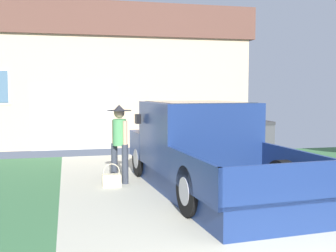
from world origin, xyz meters
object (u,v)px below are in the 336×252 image
Objects in this scene: pickup_truck at (199,149)px; wheeled_trash_bin at (261,136)px; house_with_garage at (106,77)px; person_with_hat at (119,137)px; handbag at (112,179)px.

pickup_truck is 5.18× the size of wheeled_trash_bin.
pickup_truck is at bearing -83.31° from house_with_garage.
wheeled_trash_bin is at bearing 85.15° from person_with_hat.
pickup_truck is 0.52× the size of house_with_garage.
wheeled_trash_bin is (4.23, -4.95, -1.92)m from house_with_garage.
handbag is at bearing 159.24° from pickup_truck.
person_with_hat is 8.09m from house_with_garage.
pickup_truck is 9.01m from house_with_garage.
person_with_hat is at bearing 58.27° from handbag.
person_with_hat is at bearing -147.53° from wheeled_trash_bin.
wheeled_trash_bin is (4.69, 2.99, -0.42)m from person_with_hat.
person_with_hat is 5.58m from wheeled_trash_bin.
wheeled_trash_bin is at bearing 34.14° from handbag.
house_with_garage is at bearing 85.38° from handbag.
pickup_truck reaches higher than handbag.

